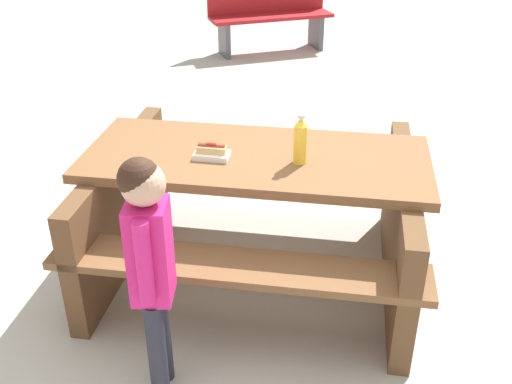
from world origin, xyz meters
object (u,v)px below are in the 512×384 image
Objects in this scene: hotdog_tray at (212,153)px; child_in_coat at (150,253)px; picnic_table at (256,205)px; park_bench_mid at (270,14)px; soda_bottle at (300,141)px.

child_in_coat reaches higher than hotdog_tray.
picnic_table is 4.65m from park_bench_mid.
soda_bottle reaches higher than hotdog_tray.
soda_bottle is 1.02m from child_in_coat.
hotdog_tray is 0.18× the size of child_in_coat.
child_in_coat is at bearing 53.49° from picnic_table.
child_in_coat is (0.78, 0.64, -0.14)m from soda_bottle.
picnic_table is at bearing -34.45° from soda_bottle.
hotdog_tray is 4.72m from park_bench_mid.
park_bench_mid reaches higher than hotdog_tray.
soda_bottle reaches higher than park_bench_mid.
picnic_table is 1.41× the size of park_bench_mid.
child_in_coat is at bearing 65.94° from hotdog_tray.
park_bench_mid is (-1.26, -4.54, -0.33)m from hotdog_tray.
child_in_coat is at bearing 39.66° from soda_bottle.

